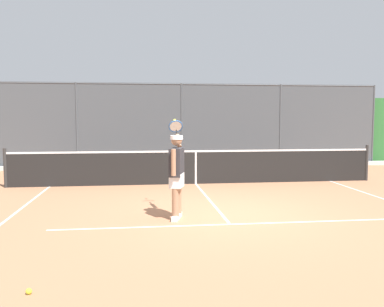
{
  "coord_description": "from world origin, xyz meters",
  "views": [
    {
      "loc": [
        1.58,
        7.98,
        1.9
      ],
      "look_at": [
        0.36,
        -1.71,
        1.05
      ],
      "focal_mm": 39.08,
      "sensor_mm": 36.0,
      "label": 1
    }
  ],
  "objects": [
    {
      "name": "ground_plane",
      "position": [
        0.0,
        0.0,
        0.0
      ],
      "size": [
        60.0,
        60.0,
        0.0
      ],
      "primitive_type": "plane",
      "color": "#B27551"
    },
    {
      "name": "court_line_markings",
      "position": [
        0.0,
        1.2,
        0.0
      ],
      "size": [
        8.14,
        8.35,
        0.01
      ],
      "color": "white",
      "rests_on": "ground"
    },
    {
      "name": "fence_backdrop",
      "position": [
        0.0,
        -8.4,
        1.33
      ],
      "size": [
        18.46,
        1.37,
        3.18
      ],
      "color": "#474C51",
      "rests_on": "ground"
    },
    {
      "name": "tennis_net",
      "position": [
        0.0,
        -3.74,
        0.49
      ],
      "size": [
        10.46,
        0.09,
        1.07
      ],
      "color": "#2D2D2D",
      "rests_on": "ground"
    },
    {
      "name": "tennis_player",
      "position": [
        0.9,
        0.3,
        0.91
      ],
      "size": [
        0.37,
        1.36,
        1.86
      ],
      "rotation": [
        0.0,
        0.0,
        -1.86
      ],
      "color": "silver",
      "rests_on": "ground"
    },
    {
      "name": "tennis_ball_by_sideline",
      "position": [
        2.78,
        3.45,
        0.03
      ],
      "size": [
        0.07,
        0.07,
        0.07
      ],
      "primitive_type": "sphere",
      "color": "#CCDB33",
      "rests_on": "ground"
    }
  ]
}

